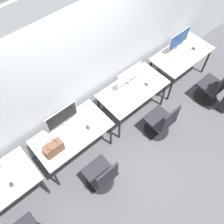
{
  "coord_description": "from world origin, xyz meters",
  "views": [
    {
      "loc": [
        -1.47,
        -1.54,
        4.23
      ],
      "look_at": [
        0.0,
        0.14,
        0.87
      ],
      "focal_mm": 40.0,
      "sensor_mm": 36.0,
      "label": 1
    }
  ],
  "objects": [
    {
      "name": "office_chair_far_right",
      "position": [
        2.12,
        -0.5,
        0.34
      ],
      "size": [
        0.48,
        0.48,
        0.86
      ],
      "color": "black",
      "rests_on": "ground_plane"
    },
    {
      "name": "keyboard_far_right",
      "position": [
        2.06,
        0.26,
        0.73
      ],
      "size": [
        0.38,
        0.15,
        0.02
      ],
      "color": "silver",
      "rests_on": "desk_far_right"
    },
    {
      "name": "office_chair_left",
      "position": [
        -0.7,
        -0.42,
        0.34
      ],
      "size": [
        0.48,
        0.48,
        0.86
      ],
      "color": "black",
      "rests_on": "ground_plane"
    },
    {
      "name": "keyboard_left",
      "position": [
        -0.69,
        0.23,
        0.73
      ],
      "size": [
        0.38,
        0.15,
        0.02
      ],
      "color": "silver",
      "rests_on": "desk_left"
    },
    {
      "name": "desk_left",
      "position": [
        -0.69,
        0.34,
        0.65
      ],
      "size": [
        1.27,
        0.68,
        0.72
      ],
      "color": "#BCB7AD",
      "rests_on": "ground_plane"
    },
    {
      "name": "desk_far_right",
      "position": [
        2.06,
        0.34,
        0.65
      ],
      "size": [
        1.27,
        0.68,
        0.72
      ],
      "color": "#BCB7AD",
      "rests_on": "ground_plane"
    },
    {
      "name": "desk_right",
      "position": [
        0.69,
        0.34,
        0.65
      ],
      "size": [
        1.27,
        0.68,
        0.72
      ],
      "color": "#BCB7AD",
      "rests_on": "ground_plane"
    },
    {
      "name": "ground_plane",
      "position": [
        0.0,
        0.0,
        0.0
      ],
      "size": [
        20.0,
        20.0,
        0.0
      ],
      "primitive_type": "plane",
      "color": "#4C4C51"
    },
    {
      "name": "mouse_right",
      "position": [
        0.93,
        0.25,
        0.74
      ],
      "size": [
        0.06,
        0.09,
        0.03
      ],
      "color": "#333333",
      "rests_on": "desk_right"
    },
    {
      "name": "monitor_left",
      "position": [
        -0.69,
        0.53,
        0.97
      ],
      "size": [
        0.55,
        0.15,
        0.42
      ],
      "color": "#B2B2B7",
      "rests_on": "desk_left"
    },
    {
      "name": "mouse_left",
      "position": [
        -0.43,
        0.24,
        0.74
      ],
      "size": [
        0.06,
        0.09,
        0.03
      ],
      "color": "#333333",
      "rests_on": "desk_left"
    },
    {
      "name": "office_chair_right",
      "position": [
        0.75,
        -0.36,
        0.34
      ],
      "size": [
        0.48,
        0.48,
        0.86
      ],
      "color": "black",
      "rests_on": "ground_plane"
    },
    {
      "name": "handbag",
      "position": [
        -1.07,
        0.24,
        0.84
      ],
      "size": [
        0.3,
        0.18,
        0.25
      ],
      "color": "brown",
      "rests_on": "desk_left"
    },
    {
      "name": "keyboard_right",
      "position": [
        0.69,
        0.26,
        0.73
      ],
      "size": [
        0.38,
        0.15,
        0.02
      ],
      "color": "silver",
      "rests_on": "desk_right"
    },
    {
      "name": "mouse_far_right",
      "position": [
        2.32,
        0.28,
        0.74
      ],
      "size": [
        0.06,
        0.09,
        0.03
      ],
      "color": "#333333",
      "rests_on": "desk_far_right"
    },
    {
      "name": "monitor_right",
      "position": [
        0.69,
        0.47,
        0.97
      ],
      "size": [
        0.55,
        0.15,
        0.42
      ],
      "color": "#B2B2B7",
      "rests_on": "desk_right"
    },
    {
      "name": "wall_back",
      "position": [
        0.0,
        0.8,
        1.4
      ],
      "size": [
        12.0,
        0.05,
        2.8
      ],
      "color": "#B7BCC1",
      "rests_on": "ground_plane"
    },
    {
      "name": "mouse_far_left",
      "position": [
        -1.82,
        0.21,
        0.74
      ],
      "size": [
        0.06,
        0.09,
        0.03
      ],
      "color": "#333333",
      "rests_on": "desk_far_left"
    },
    {
      "name": "monitor_far_right",
      "position": [
        2.06,
        0.5,
        0.97
      ],
      "size": [
        0.55,
        0.15,
        0.42
      ],
      "color": "#B2B2B7",
      "rests_on": "desk_far_right"
    }
  ]
}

